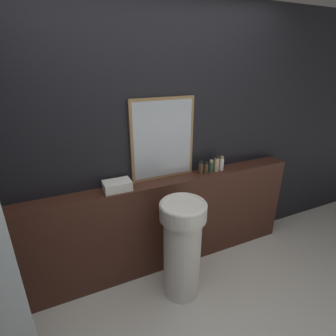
% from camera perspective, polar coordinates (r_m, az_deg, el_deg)
% --- Properties ---
extents(wall_back, '(8.00, 0.06, 2.50)m').
position_cam_1_polar(wall_back, '(2.44, -2.64, 4.51)').
color(wall_back, black).
rests_on(wall_back, ground_plane).
extents(vanity_counter, '(2.88, 0.20, 0.96)m').
position_cam_1_polar(vanity_counter, '(2.67, -1.26, -12.26)').
color(vanity_counter, '#422319').
rests_on(vanity_counter, ground_plane).
extents(pedestal_sink, '(0.39, 0.39, 0.94)m').
position_cam_1_polar(pedestal_sink, '(2.37, 3.11, -16.74)').
color(pedestal_sink, silver).
rests_on(pedestal_sink, ground_plane).
extents(mirror, '(0.61, 0.03, 0.75)m').
position_cam_1_polar(mirror, '(2.39, -1.15, 6.21)').
color(mirror, '#937047').
rests_on(mirror, vanity_counter).
extents(towel_stack, '(0.23, 0.16, 0.08)m').
position_cam_1_polar(towel_stack, '(2.30, -10.98, -3.79)').
color(towel_stack, white).
rests_on(towel_stack, vanity_counter).
extents(shampoo_bottle, '(0.05, 0.05, 0.14)m').
position_cam_1_polar(shampoo_bottle, '(2.58, 7.18, -0.01)').
color(shampoo_bottle, '#4C3823').
rests_on(shampoo_bottle, vanity_counter).
extents(conditioner_bottle, '(0.05, 0.05, 0.12)m').
position_cam_1_polar(conditioner_bottle, '(2.62, 8.28, 0.02)').
color(conditioner_bottle, '#4C3823').
rests_on(conditioner_bottle, vanity_counter).
extents(lotion_bottle, '(0.05, 0.05, 0.13)m').
position_cam_1_polar(lotion_bottle, '(2.65, 9.39, 0.33)').
color(lotion_bottle, '#2D4C3D').
rests_on(lotion_bottle, vanity_counter).
extents(body_wash_bottle, '(0.05, 0.05, 0.17)m').
position_cam_1_polar(body_wash_bottle, '(2.67, 10.52, 0.90)').
color(body_wash_bottle, '#C6B284').
rests_on(body_wash_bottle, vanity_counter).
extents(hand_soap_bottle, '(0.05, 0.05, 0.15)m').
position_cam_1_polar(hand_soap_bottle, '(2.71, 11.57, 0.90)').
color(hand_soap_bottle, white).
rests_on(hand_soap_bottle, vanity_counter).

